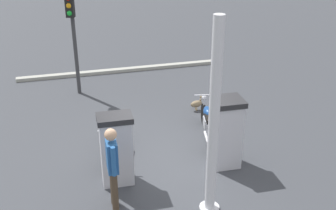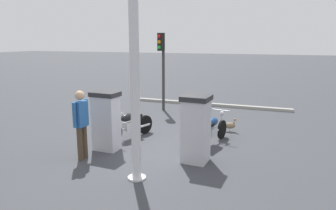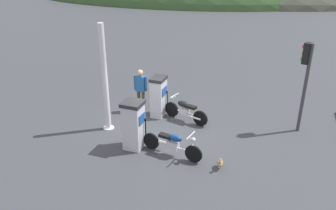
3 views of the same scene
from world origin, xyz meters
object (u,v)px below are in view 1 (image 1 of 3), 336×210
object	(u,v)px
roadside_traffic_light	(72,26)
motorcycle_near_pump	(208,121)
fuel_pump_near	(226,132)
attendant_person	(112,163)
canopy_support_pole	(214,125)
motorcycle_far_pump	(115,139)
fuel_pump_far	(116,149)
wandering_duck	(197,103)

from	to	relation	value
roadside_traffic_light	motorcycle_near_pump	bearing A→B (deg)	-141.87
fuel_pump_near	motorcycle_near_pump	bearing A→B (deg)	-4.00
attendant_person	canopy_support_pole	size ratio (longest dim) A/B	0.45
motorcycle_near_pump	motorcycle_far_pump	world-z (taller)	motorcycle_far_pump
fuel_pump_far	motorcycle_far_pump	size ratio (longest dim) A/B	0.88
motorcycle_near_pump	fuel_pump_near	bearing A→B (deg)	176.00
motorcycle_far_pump	motorcycle_near_pump	bearing A→B (deg)	-84.07
motorcycle_far_pump	canopy_support_pole	xyz separation A→B (m)	(-2.51, -1.45, 1.42)
motorcycle_near_pump	attendant_person	distance (m)	3.60
motorcycle_far_pump	fuel_pump_far	bearing A→B (deg)	173.03
attendant_person	canopy_support_pole	world-z (taller)	canopy_support_pole
wandering_duck	canopy_support_pole	xyz separation A→B (m)	(-4.33, 1.29, 1.64)
roadside_traffic_light	fuel_pump_near	bearing A→B (deg)	-150.76
fuel_pump_near	motorcycle_near_pump	distance (m)	1.42
attendant_person	motorcycle_far_pump	bearing A→B (deg)	-10.07
fuel_pump_far	motorcycle_far_pump	distance (m)	1.17
fuel_pump_near	fuel_pump_far	size ratio (longest dim) A/B	1.03
fuel_pump_near	attendant_person	distance (m)	2.84
motorcycle_near_pump	motorcycle_far_pump	size ratio (longest dim) A/B	1.14
attendant_person	fuel_pump_near	bearing A→B (deg)	-73.09
motorcycle_near_pump	attendant_person	world-z (taller)	attendant_person
motorcycle_far_pump	canopy_support_pole	world-z (taller)	canopy_support_pole
fuel_pump_far	motorcycle_near_pump	distance (m)	2.96
motorcycle_near_pump	motorcycle_far_pump	xyz separation A→B (m)	(-0.26, 2.47, -0.00)
motorcycle_near_pump	motorcycle_far_pump	distance (m)	2.48
wandering_duck	motorcycle_near_pump	bearing A→B (deg)	170.16
canopy_support_pole	fuel_pump_near	bearing A→B (deg)	-33.22
fuel_pump_far	roadside_traffic_light	distance (m)	5.35
attendant_person	canopy_support_pole	xyz separation A→B (m)	(-0.59, -1.79, 0.84)
wandering_duck	canopy_support_pole	bearing A→B (deg)	163.40
motorcycle_near_pump	attendant_person	size ratio (longest dim) A/B	1.19
motorcycle_far_pump	canopy_support_pole	bearing A→B (deg)	-150.07
attendant_person	wandering_duck	size ratio (longest dim) A/B	3.87
fuel_pump_far	canopy_support_pole	bearing A→B (deg)	-131.78
fuel_pump_far	attendant_person	bearing A→B (deg)	165.91
roadside_traffic_light	canopy_support_pole	size ratio (longest dim) A/B	0.83
motorcycle_far_pump	fuel_pump_near	bearing A→B (deg)	-114.87
canopy_support_pole	roadside_traffic_light	bearing A→B (deg)	16.60
motorcycle_near_pump	canopy_support_pole	world-z (taller)	canopy_support_pole
roadside_traffic_light	canopy_support_pole	xyz separation A→B (m)	(-6.56, -1.96, -0.37)
wandering_duck	canopy_support_pole	size ratio (longest dim) A/B	0.12
fuel_pump_near	wandering_duck	xyz separation A→B (m)	(2.92, -0.37, -0.62)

